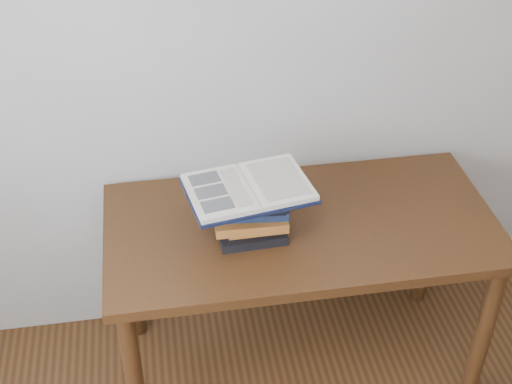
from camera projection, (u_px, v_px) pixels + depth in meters
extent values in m
cube|color=beige|center=(300.00, 18.00, 2.39)|extent=(3.50, 0.04, 2.60)
cube|color=#432210|center=(301.00, 227.00, 2.45)|extent=(1.34, 0.67, 0.04)
cylinder|color=#432210|center=(135.00, 381.00, 2.36)|extent=(0.06, 0.06, 0.68)
cylinder|color=#432210|center=(482.00, 336.00, 2.52)|extent=(0.06, 0.06, 0.68)
cylinder|color=#432210|center=(131.00, 270.00, 2.80)|extent=(0.06, 0.06, 0.68)
cylinder|color=#432210|center=(427.00, 238.00, 2.96)|extent=(0.06, 0.06, 0.68)
cube|color=black|center=(251.00, 232.00, 2.37)|extent=(0.23, 0.16, 0.03)
cube|color=#AA7026|center=(255.00, 221.00, 2.36)|extent=(0.20, 0.13, 0.03)
cube|color=#AA7026|center=(249.00, 215.00, 2.34)|extent=(0.24, 0.19, 0.03)
cube|color=#162A44|center=(256.00, 205.00, 2.32)|extent=(0.22, 0.16, 0.03)
cube|color=black|center=(252.00, 198.00, 2.31)|extent=(0.22, 0.18, 0.03)
cube|color=#AA7026|center=(256.00, 190.00, 2.29)|extent=(0.24, 0.19, 0.03)
cube|color=black|center=(249.00, 191.00, 2.26)|extent=(0.43, 0.33, 0.01)
cube|color=beige|center=(219.00, 193.00, 2.22)|extent=(0.22, 0.28, 0.02)
cube|color=beige|center=(277.00, 181.00, 2.27)|extent=(0.22, 0.28, 0.02)
cylinder|color=beige|center=(249.00, 187.00, 2.25)|extent=(0.06, 0.25, 0.01)
cube|color=black|center=(204.00, 178.00, 2.27)|extent=(0.10, 0.08, 0.00)
cube|color=black|center=(211.00, 191.00, 2.21)|extent=(0.10, 0.08, 0.00)
cube|color=black|center=(218.00, 205.00, 2.16)|extent=(0.10, 0.08, 0.00)
cube|color=beige|center=(236.00, 187.00, 2.23)|extent=(0.08, 0.21, 0.00)
cube|color=beige|center=(278.00, 178.00, 2.27)|extent=(0.18, 0.24, 0.00)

